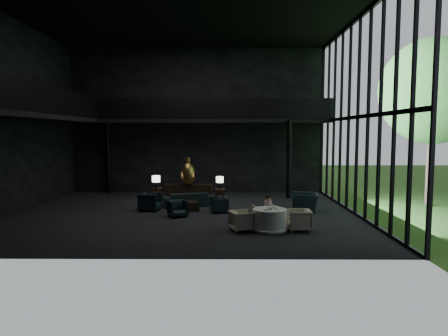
{
  "coord_description": "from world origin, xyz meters",
  "views": [
    {
      "loc": [
        1.64,
        -16.36,
        3.38
      ],
      "look_at": [
        1.51,
        0.5,
        1.87
      ],
      "focal_mm": 32.0,
      "sensor_mm": 36.0,
      "label": 1
    }
  ],
  "objects_px": {
    "side_table_left": "(157,193)",
    "lounge_armchair_west": "(150,200)",
    "dining_chair_east": "(299,219)",
    "sofa": "(188,196)",
    "lounge_armchair_south": "(178,208)",
    "side_table_right": "(220,194)",
    "child": "(268,204)",
    "console": "(188,192)",
    "bronze_urn": "(188,173)",
    "dining_chair_north": "(265,214)",
    "table_lamp_right": "(220,180)",
    "window_armchair": "(305,198)",
    "table_lamp_left": "(156,179)",
    "dining_chair_west": "(242,220)",
    "dining_table": "(270,221)",
    "lounge_armchair_east": "(219,204)",
    "coffee_table": "(187,206)"
  },
  "relations": [
    {
      "from": "table_lamp_right",
      "to": "dining_chair_east",
      "type": "height_order",
      "value": "table_lamp_right"
    },
    {
      "from": "side_table_left",
      "to": "dining_chair_east",
      "type": "relative_size",
      "value": 0.66
    },
    {
      "from": "table_lamp_left",
      "to": "side_table_left",
      "type": "bearing_deg",
      "value": 90.0
    },
    {
      "from": "side_table_right",
      "to": "side_table_left",
      "type": "bearing_deg",
      "value": 176.17
    },
    {
      "from": "lounge_armchair_west",
      "to": "dining_table",
      "type": "bearing_deg",
      "value": -116.72
    },
    {
      "from": "lounge_armchair_east",
      "to": "dining_chair_north",
      "type": "bearing_deg",
      "value": 27.1
    },
    {
      "from": "side_table_right",
      "to": "child",
      "type": "distance_m",
      "value": 5.71
    },
    {
      "from": "bronze_urn",
      "to": "sofa",
      "type": "height_order",
      "value": "bronze_urn"
    },
    {
      "from": "console",
      "to": "sofa",
      "type": "xyz_separation_m",
      "value": [
        0.2,
        -2.03,
        0.09
      ]
    },
    {
      "from": "side_table_right",
      "to": "window_armchair",
      "type": "relative_size",
      "value": 0.4
    },
    {
      "from": "side_table_right",
      "to": "dining_table",
      "type": "height_order",
      "value": "dining_table"
    },
    {
      "from": "table_lamp_right",
      "to": "window_armchair",
      "type": "height_order",
      "value": "window_armchair"
    },
    {
      "from": "coffee_table",
      "to": "dining_chair_east",
      "type": "height_order",
      "value": "dining_chair_east"
    },
    {
      "from": "bronze_urn",
      "to": "side_table_right",
      "type": "distance_m",
      "value": 1.92
    },
    {
      "from": "table_lamp_left",
      "to": "dining_table",
      "type": "height_order",
      "value": "table_lamp_left"
    },
    {
      "from": "dining_table",
      "to": "sofa",
      "type": "bearing_deg",
      "value": 125.58
    },
    {
      "from": "console",
      "to": "window_armchair",
      "type": "xyz_separation_m",
      "value": [
        5.29,
        -3.23,
        0.21
      ]
    },
    {
      "from": "console",
      "to": "lounge_armchair_east",
      "type": "xyz_separation_m",
      "value": [
        1.64,
        -3.43,
        -0.03
      ]
    },
    {
      "from": "lounge_armchair_west",
      "to": "coffee_table",
      "type": "xyz_separation_m",
      "value": [
        1.6,
        0.06,
        -0.27
      ]
    },
    {
      "from": "bronze_urn",
      "to": "dining_chair_north",
      "type": "relative_size",
      "value": 1.64
    },
    {
      "from": "lounge_armchair_east",
      "to": "dining_chair_west",
      "type": "height_order",
      "value": "dining_chair_west"
    },
    {
      "from": "dining_chair_west",
      "to": "window_armchair",
      "type": "bearing_deg",
      "value": -58.22
    },
    {
      "from": "table_lamp_right",
      "to": "window_armchair",
      "type": "relative_size",
      "value": 0.46
    },
    {
      "from": "table_lamp_left",
      "to": "dining_table",
      "type": "distance_m",
      "value": 8.11
    },
    {
      "from": "sofa",
      "to": "lounge_armchair_east",
      "type": "bearing_deg",
      "value": 117.95
    },
    {
      "from": "lounge_armchair_south",
      "to": "dining_chair_west",
      "type": "xyz_separation_m",
      "value": [
        2.49,
        -2.27,
        0.04
      ]
    },
    {
      "from": "sofa",
      "to": "window_armchair",
      "type": "xyz_separation_m",
      "value": [
        5.1,
        -1.2,
        0.12
      ]
    },
    {
      "from": "table_lamp_right",
      "to": "lounge_armchair_east",
      "type": "bearing_deg",
      "value": -89.31
    },
    {
      "from": "side_table_left",
      "to": "table_lamp_left",
      "type": "bearing_deg",
      "value": -90.0
    },
    {
      "from": "dining_chair_east",
      "to": "table_lamp_left",
      "type": "bearing_deg",
      "value": -135.3
    },
    {
      "from": "dining_chair_east",
      "to": "dining_chair_west",
      "type": "bearing_deg",
      "value": -87.58
    },
    {
      "from": "sofa",
      "to": "lounge_armchair_south",
      "type": "xyz_separation_m",
      "value": [
        -0.21,
        -2.28,
        -0.13
      ]
    },
    {
      "from": "child",
      "to": "sofa",
      "type": "bearing_deg",
      "value": -47.08
    },
    {
      "from": "dining_chair_north",
      "to": "table_lamp_left",
      "type": "bearing_deg",
      "value": -69.93
    },
    {
      "from": "table_lamp_left",
      "to": "dining_chair_north",
      "type": "distance_m",
      "value": 7.43
    },
    {
      "from": "lounge_armchair_south",
      "to": "dining_chair_north",
      "type": "xyz_separation_m",
      "value": [
        3.39,
        -1.41,
        0.08
      ]
    },
    {
      "from": "dining_chair_north",
      "to": "dining_chair_west",
      "type": "relative_size",
      "value": 1.1
    },
    {
      "from": "console",
      "to": "dining_chair_east",
      "type": "height_order",
      "value": "dining_chair_east"
    },
    {
      "from": "table_lamp_left",
      "to": "sofa",
      "type": "distance_m",
      "value": 2.6
    },
    {
      "from": "bronze_urn",
      "to": "dining_chair_west",
      "type": "distance_m",
      "value": 6.91
    },
    {
      "from": "bronze_urn",
      "to": "dining_chair_west",
      "type": "xyz_separation_m",
      "value": [
        2.47,
        -6.38,
        -0.96
      ]
    },
    {
      "from": "table_lamp_right",
      "to": "lounge_armchair_east",
      "type": "xyz_separation_m",
      "value": [
        0.04,
        -3.25,
        -0.65
      ]
    },
    {
      "from": "bronze_urn",
      "to": "dining_table",
      "type": "bearing_deg",
      "value": -61.59
    },
    {
      "from": "console",
      "to": "dining_chair_east",
      "type": "bearing_deg",
      "value": -55.71
    },
    {
      "from": "side_table_right",
      "to": "table_lamp_right",
      "type": "xyz_separation_m",
      "value": [
        0.0,
        0.02,
        0.72
      ]
    },
    {
      "from": "table_lamp_right",
      "to": "dining_chair_north",
      "type": "bearing_deg",
      "value": -72.29
    },
    {
      "from": "bronze_urn",
      "to": "dining_chair_north",
      "type": "bearing_deg",
      "value": -58.56
    },
    {
      "from": "side_table_left",
      "to": "table_lamp_right",
      "type": "height_order",
      "value": "table_lamp_right"
    },
    {
      "from": "side_table_left",
      "to": "lounge_armchair_west",
      "type": "height_order",
      "value": "lounge_armchair_west"
    },
    {
      "from": "bronze_urn",
      "to": "dining_table",
      "type": "distance_m",
      "value": 7.28
    }
  ]
}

